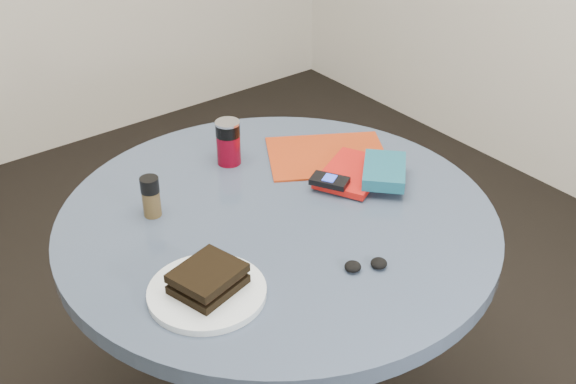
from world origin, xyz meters
TOP-DOWN VIEW (x-y plane):
  - table at (0.00, 0.00)m, footprint 1.00×1.00m
  - plate at (-0.28, -0.14)m, footprint 0.30×0.30m
  - sandwich at (-0.27, -0.14)m, footprint 0.15×0.14m
  - soda_can at (0.05, 0.27)m, footprint 0.07×0.07m
  - pepper_grinder at (-0.22, 0.17)m, footprint 0.05×0.05m
  - magazine at (0.26, 0.14)m, footprint 0.38×0.35m
  - red_book at (0.24, 0.02)m, footprint 0.23×0.21m
  - novel at (0.28, -0.05)m, footprint 0.18×0.18m
  - mp3_player at (0.16, 0.01)m, footprint 0.09×0.10m
  - headphones at (0.02, -0.27)m, footprint 0.10×0.07m

SIDE VIEW (x-z plane):
  - table at x=0.00m, z-range 0.21..0.96m
  - magazine at x=0.26m, z-range 0.75..0.76m
  - plate at x=-0.28m, z-range 0.75..0.76m
  - headphones at x=0.02m, z-range 0.75..0.77m
  - red_book at x=0.24m, z-range 0.76..0.77m
  - mp3_player at x=0.16m, z-range 0.77..0.79m
  - novel at x=0.28m, z-range 0.77..0.80m
  - sandwich at x=-0.27m, z-range 0.76..0.81m
  - pepper_grinder at x=-0.22m, z-range 0.75..0.85m
  - soda_can at x=0.05m, z-range 0.75..0.87m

